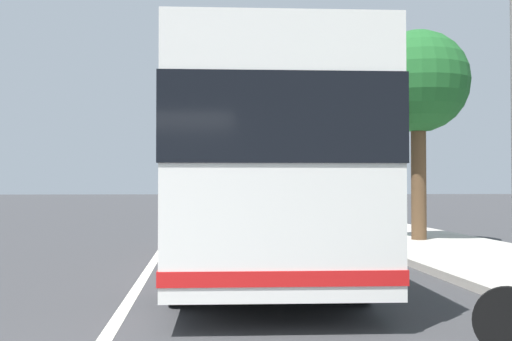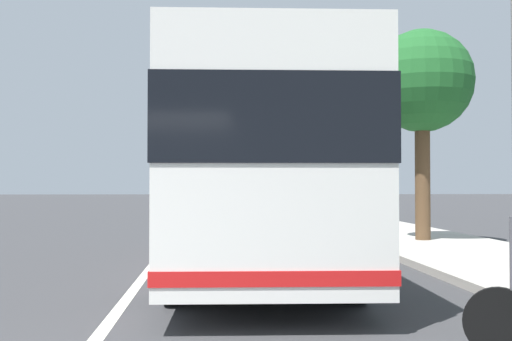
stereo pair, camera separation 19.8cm
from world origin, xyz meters
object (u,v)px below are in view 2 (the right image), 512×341
roadside_tree_mid_block (422,83)px  roadside_tree_far_block (308,107)px  coach_bus (256,167)px  car_behind_bus (233,198)px  car_oncoming (237,200)px

roadside_tree_mid_block → roadside_tree_far_block: roadside_tree_far_block is taller
coach_bus → roadside_tree_far_block: roadside_tree_far_block is taller
roadside_tree_far_block → car_behind_bus: bearing=15.1°
car_oncoming → roadside_tree_mid_block: (-22.54, -3.97, 3.51)m
roadside_tree_mid_block → roadside_tree_far_block: size_ratio=0.74×
coach_bus → car_oncoming: size_ratio=2.72×
car_oncoming → roadside_tree_far_block: roadside_tree_far_block is taller
car_oncoming → roadside_tree_far_block: (-7.39, -3.27, 4.75)m
coach_bus → roadside_tree_mid_block: 6.83m
roadside_tree_mid_block → roadside_tree_far_block: 15.22m
car_oncoming → roadside_tree_far_block: 9.38m
car_behind_bus → roadside_tree_mid_block: 27.98m
coach_bus → roadside_tree_mid_block: size_ratio=1.93×
coach_bus → roadside_tree_mid_block: roadside_tree_mid_block is taller
roadside_tree_mid_block → roadside_tree_far_block: (15.15, 0.70, 1.25)m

